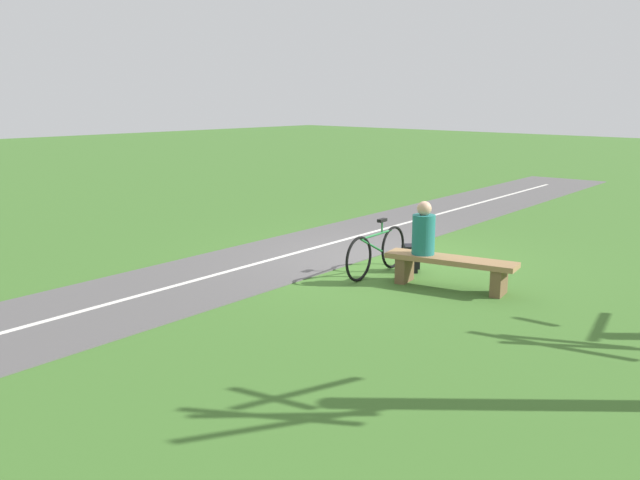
{
  "coord_description": "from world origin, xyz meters",
  "views": [
    {
      "loc": [
        -7.31,
        9.56,
        2.88
      ],
      "look_at": [
        -1.21,
        2.97,
        0.99
      ],
      "focal_mm": 38.8,
      "sensor_mm": 36.0,
      "label": 1
    }
  ],
  "objects_px": {
    "bench": "(450,266)",
    "person_seated": "(424,231)",
    "bicycle": "(377,252)",
    "backpack": "(411,259)"
  },
  "relations": [
    {
      "from": "bench",
      "to": "backpack",
      "type": "height_order",
      "value": "bench"
    },
    {
      "from": "bicycle",
      "to": "backpack",
      "type": "relative_size",
      "value": 3.97
    },
    {
      "from": "bench",
      "to": "bicycle",
      "type": "xyz_separation_m",
      "value": [
        1.33,
        0.11,
        0.04
      ]
    },
    {
      "from": "bench",
      "to": "person_seated",
      "type": "relative_size",
      "value": 2.48
    },
    {
      "from": "bicycle",
      "to": "backpack",
      "type": "xyz_separation_m",
      "value": [
        -0.31,
        -0.54,
        -0.16
      ]
    },
    {
      "from": "person_seated",
      "to": "backpack",
      "type": "distance_m",
      "value": 1.0
    },
    {
      "from": "person_seated",
      "to": "bicycle",
      "type": "xyz_separation_m",
      "value": [
        0.9,
        0.01,
        -0.46
      ]
    },
    {
      "from": "person_seated",
      "to": "bicycle",
      "type": "relative_size",
      "value": 0.46
    },
    {
      "from": "person_seated",
      "to": "bicycle",
      "type": "distance_m",
      "value": 1.0
    },
    {
      "from": "bench",
      "to": "person_seated",
      "type": "bearing_deg",
      "value": 0.0
    }
  ]
}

